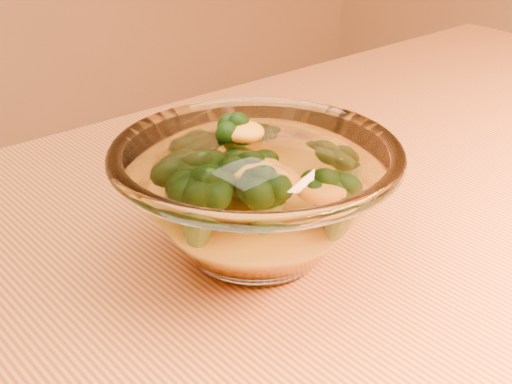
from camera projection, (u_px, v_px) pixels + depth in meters
table at (431, 355)px, 0.58m from camera, size 1.20×0.80×0.75m
glass_bowl at (256, 198)px, 0.51m from camera, size 0.21×0.21×0.09m
cheese_sauce at (256, 221)px, 0.52m from camera, size 0.12×0.12×0.03m
broccoli_heap at (241, 184)px, 0.50m from camera, size 0.14×0.14×0.07m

